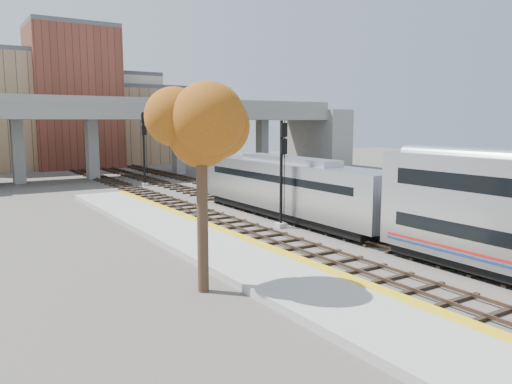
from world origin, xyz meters
TOP-DOWN VIEW (x-y plane):
  - ground at (0.00, 0.00)m, footprint 160.00×160.00m
  - platform at (-7.25, 0.00)m, footprint 4.50×60.00m
  - yellow_strip at (-5.35, 0.00)m, footprint 0.70×60.00m
  - tracks at (0.93, 12.50)m, footprint 10.70×95.00m
  - overpass at (4.92, 45.00)m, footprint 54.00×12.00m
  - buildings_far at (1.26, 66.57)m, footprint 43.00×21.00m
  - parking_lot at (14.00, 28.00)m, footprint 14.00×18.00m
  - locomotive at (1.00, 12.52)m, footprint 3.02×19.05m
  - signal_mast_near at (-1.10, 10.30)m, footprint 0.60×0.64m
  - signal_mast_mid at (3.00, 15.96)m, footprint 0.60×0.64m
  - signal_mast_far at (-1.10, 35.32)m, footprint 0.60×0.64m
  - tree at (-10.72, 2.09)m, footprint 3.60×3.60m
  - car_a at (11.57, 26.09)m, footprint 1.94×3.61m
  - car_b at (13.85, 26.22)m, footprint 2.77×3.49m
  - car_c at (15.97, 31.05)m, footprint 3.07×4.53m

SIDE VIEW (x-z plane):
  - ground at x=0.00m, z-range 0.00..0.00m
  - parking_lot at x=14.00m, z-range 0.00..0.04m
  - tracks at x=0.93m, z-range -0.05..0.20m
  - platform at x=-7.25m, z-range 0.00..0.35m
  - yellow_strip at x=-5.35m, z-range 0.35..0.36m
  - car_b at x=13.85m, z-range 0.04..1.15m
  - car_a at x=11.57m, z-range 0.04..1.21m
  - car_c at x=15.97m, z-range 0.04..1.26m
  - locomotive at x=1.00m, z-range 0.23..4.33m
  - signal_mast_mid at x=3.00m, z-range -0.10..6.55m
  - signal_mast_near at x=-1.10m, z-range -0.07..6.74m
  - signal_mast_far at x=-1.10m, z-range 0.09..7.83m
  - overpass at x=4.92m, z-range 1.06..10.56m
  - tree at x=-10.72m, z-range 2.22..11.40m
  - buildings_far at x=1.26m, z-range -2.42..18.18m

